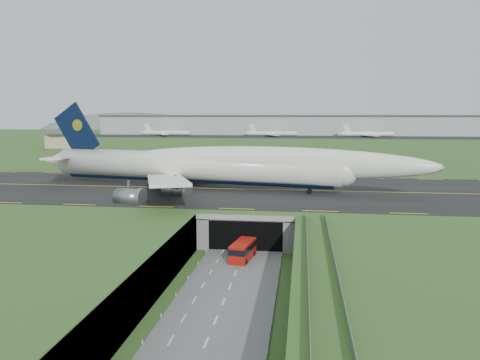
# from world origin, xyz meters

# --- Properties ---
(ground) EXTENTS (900.00, 900.00, 0.00)m
(ground) POSITION_xyz_m (0.00, 0.00, 0.00)
(ground) COLOR #366327
(ground) RESTS_ON ground
(airfield_deck) EXTENTS (800.00, 800.00, 6.00)m
(airfield_deck) POSITION_xyz_m (0.00, 0.00, 3.00)
(airfield_deck) COLOR gray
(airfield_deck) RESTS_ON ground
(trench_road) EXTENTS (12.00, 75.00, 0.20)m
(trench_road) POSITION_xyz_m (0.00, -7.50, 0.10)
(trench_road) COLOR slate
(trench_road) RESTS_ON ground
(taxiway) EXTENTS (800.00, 44.00, 0.18)m
(taxiway) POSITION_xyz_m (0.00, 33.00, 6.09)
(taxiway) COLOR black
(taxiway) RESTS_ON airfield_deck
(tunnel_portal) EXTENTS (17.00, 22.30, 6.00)m
(tunnel_portal) POSITION_xyz_m (0.00, 16.71, 3.33)
(tunnel_portal) COLOR gray
(tunnel_portal) RESTS_ON ground
(guideway) EXTENTS (3.00, 53.00, 7.05)m
(guideway) POSITION_xyz_m (11.00, -19.11, 5.32)
(guideway) COLOR #A8A8A3
(guideway) RESTS_ON ground
(jumbo_jet) EXTENTS (88.38, 57.25, 19.27)m
(jumbo_jet) POSITION_xyz_m (-8.86, 32.37, 11.17)
(jumbo_jet) COLOR white
(jumbo_jet) RESTS_ON ground
(shuttle_tram) EXTENTS (3.60, 7.06, 2.77)m
(shuttle_tram) POSITION_xyz_m (0.16, 3.48, 1.53)
(shuttle_tram) COLOR #B5160C
(shuttle_tram) RESTS_ON ground
(service_building) EXTENTS (20.02, 20.02, 10.31)m
(service_building) POSITION_xyz_m (-104.24, 145.95, 12.11)
(service_building) COLOR tan
(service_building) RESTS_ON ground
(cargo_terminal) EXTENTS (320.00, 67.00, 15.60)m
(cargo_terminal) POSITION_xyz_m (-0.17, 299.41, 13.96)
(cargo_terminal) COLOR #B2B2B2
(cargo_terminal) RESTS_ON ground
(distant_hills) EXTENTS (700.00, 91.00, 60.00)m
(distant_hills) POSITION_xyz_m (64.38, 430.00, -4.00)
(distant_hills) COLOR slate
(distant_hills) RESTS_ON ground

